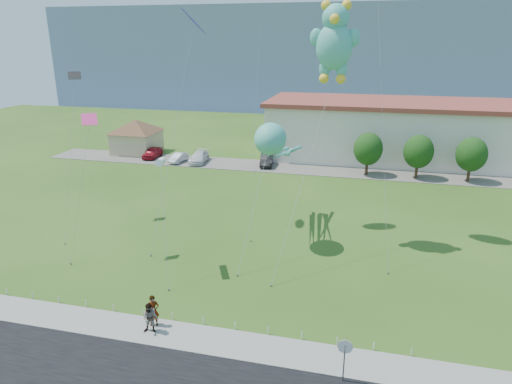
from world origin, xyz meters
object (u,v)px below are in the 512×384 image
(pedestrian_left, at_px, (153,311))
(octopus_kite, at_px, (274,145))
(warehouse, at_px, (490,134))
(parked_car_silver, at_px, (178,158))
(parked_car_black, at_px, (267,160))
(pavilion, at_px, (136,133))
(stop_sign, at_px, (345,351))
(teddy_bear_kite, at_px, (334,40))
(pedestrian_right, at_px, (150,318))
(parked_car_red, at_px, (153,152))
(parked_car_white, at_px, (199,157))

(pedestrian_left, xyz_separation_m, octopus_kite, (4.19, 14.62, 7.06))
(warehouse, bearing_deg, pedestrian_left, -121.04)
(octopus_kite, bearing_deg, warehouse, 53.21)
(parked_car_silver, distance_m, parked_car_black, 12.45)
(warehouse, xyz_separation_m, pedestrian_left, (-27.79, -46.17, -3.05))
(pavilion, relative_size, pedestrian_left, 4.71)
(parked_car_silver, bearing_deg, stop_sign, -50.86)
(parked_car_silver, xyz_separation_m, octopus_kite, (18.08, -21.66, 7.45))
(parked_car_silver, bearing_deg, teddy_bear_kite, -37.21)
(stop_sign, distance_m, pedestrian_right, 11.26)
(parked_car_red, relative_size, parked_car_black, 0.95)
(pavilion, xyz_separation_m, pedestrian_left, (22.21, -40.17, -1.95))
(octopus_kite, bearing_deg, stop_sign, -66.93)
(pavilion, bearing_deg, warehouse, 6.84)
(pedestrian_left, height_order, parked_car_white, pedestrian_left)
(stop_sign, xyz_separation_m, teddy_bear_kite, (-2.68, 17.30, 14.44))
(parked_car_black, relative_size, octopus_kite, 0.36)
(warehouse, height_order, pedestrian_right, warehouse)
(parked_car_red, relative_size, parked_car_silver, 1.18)
(octopus_kite, relative_size, teddy_bear_kite, 0.69)
(pavilion, xyz_separation_m, parked_car_red, (3.68, -2.41, -2.20))
(pedestrian_right, height_order, parked_car_white, pedestrian_right)
(pavilion, bearing_deg, parked_car_silver, -25.08)
(pedestrian_right, bearing_deg, stop_sign, -16.69)
(teddy_bear_kite, bearing_deg, stop_sign, -81.20)
(warehouse, distance_m, pedestrian_left, 53.98)
(warehouse, height_order, pedestrian_left, warehouse)
(warehouse, xyz_separation_m, parked_car_black, (-29.28, -8.65, -3.29))
(parked_car_silver, bearing_deg, pedestrian_left, -63.23)
(stop_sign, bearing_deg, warehouse, 71.10)
(octopus_kite, bearing_deg, parked_car_silver, 129.85)
(pedestrian_left, height_order, parked_car_red, pedestrian_left)
(parked_car_black, bearing_deg, pedestrian_left, -97.27)
(pedestrian_left, xyz_separation_m, parked_car_black, (-1.49, 37.53, -0.24))
(pedestrian_right, relative_size, parked_car_white, 0.37)
(stop_sign, distance_m, parked_car_black, 41.59)
(pedestrian_left, bearing_deg, warehouse, 36.25)
(pedestrian_left, relative_size, parked_car_white, 0.39)
(warehouse, distance_m, stop_sign, 51.00)
(pavilion, relative_size, parked_car_silver, 2.43)
(pedestrian_left, xyz_separation_m, pedestrian_right, (0.14, -0.69, -0.04))
(parked_car_red, xyz_separation_m, octopus_kite, (22.72, -23.15, 7.31))
(parked_car_white, height_order, teddy_bear_kite, teddy_bear_kite)
(parked_car_silver, bearing_deg, parked_car_black, 11.60)
(warehouse, relative_size, parked_car_silver, 16.09)
(octopus_kite, bearing_deg, parked_car_white, 124.40)
(pedestrian_left, distance_m, octopus_kite, 16.77)
(warehouse, relative_size, parked_car_red, 13.60)
(warehouse, xyz_separation_m, parked_car_white, (-38.78, -9.37, -3.33))
(warehouse, xyz_separation_m, octopus_kite, (-23.59, -31.55, 4.01))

